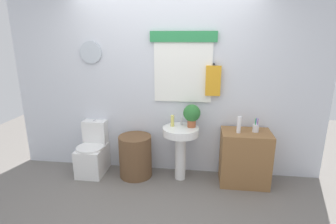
{
  "coord_description": "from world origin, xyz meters",
  "views": [
    {
      "loc": [
        0.51,
        -2.54,
        1.94
      ],
      "look_at": [
        0.08,
        0.8,
        0.98
      ],
      "focal_mm": 28.65,
      "sensor_mm": 36.0,
      "label": 1
    }
  ],
  "objects_px": {
    "pedestal_sink": "(181,141)",
    "soap_bottle": "(172,121)",
    "potted_plant": "(192,114)",
    "laundry_hamper": "(135,156)",
    "lotion_bottle": "(239,125)",
    "toothbrush_cup": "(256,128)",
    "toilet": "(93,153)",
    "wooden_cabinet": "(245,158)"
  },
  "relations": [
    {
      "from": "potted_plant",
      "to": "toothbrush_cup",
      "type": "relative_size",
      "value": 1.67
    },
    {
      "from": "potted_plant",
      "to": "toothbrush_cup",
      "type": "distance_m",
      "value": 0.85
    },
    {
      "from": "toothbrush_cup",
      "to": "pedestal_sink",
      "type": "bearing_deg",
      "value": -178.82
    },
    {
      "from": "pedestal_sink",
      "to": "toothbrush_cup",
      "type": "height_order",
      "value": "toothbrush_cup"
    },
    {
      "from": "toilet",
      "to": "pedestal_sink",
      "type": "distance_m",
      "value": 1.31
    },
    {
      "from": "lotion_bottle",
      "to": "wooden_cabinet",
      "type": "bearing_deg",
      "value": 19.72
    },
    {
      "from": "lotion_bottle",
      "to": "laundry_hamper",
      "type": "bearing_deg",
      "value": 178.35
    },
    {
      "from": "soap_bottle",
      "to": "lotion_bottle",
      "type": "relative_size",
      "value": 0.71
    },
    {
      "from": "wooden_cabinet",
      "to": "potted_plant",
      "type": "xyz_separation_m",
      "value": [
        -0.72,
        0.06,
        0.57
      ]
    },
    {
      "from": "lotion_bottle",
      "to": "potted_plant",
      "type": "bearing_deg",
      "value": 170.69
    },
    {
      "from": "laundry_hamper",
      "to": "potted_plant",
      "type": "height_order",
      "value": "potted_plant"
    },
    {
      "from": "wooden_cabinet",
      "to": "lotion_bottle",
      "type": "height_order",
      "value": "lotion_bottle"
    },
    {
      "from": "wooden_cabinet",
      "to": "toothbrush_cup",
      "type": "distance_m",
      "value": 0.43
    },
    {
      "from": "laundry_hamper",
      "to": "potted_plant",
      "type": "distance_m",
      "value": 1.01
    },
    {
      "from": "toilet",
      "to": "toothbrush_cup",
      "type": "bearing_deg",
      "value": -0.35
    },
    {
      "from": "pedestal_sink",
      "to": "soap_bottle",
      "type": "relative_size",
      "value": 4.89
    },
    {
      "from": "pedestal_sink",
      "to": "potted_plant",
      "type": "height_order",
      "value": "potted_plant"
    },
    {
      "from": "pedestal_sink",
      "to": "toothbrush_cup",
      "type": "relative_size",
      "value": 4.06
    },
    {
      "from": "pedestal_sink",
      "to": "potted_plant",
      "type": "bearing_deg",
      "value": 23.2
    },
    {
      "from": "lotion_bottle",
      "to": "toothbrush_cup",
      "type": "xyz_separation_m",
      "value": [
        0.22,
        0.06,
        -0.06
      ]
    },
    {
      "from": "lotion_bottle",
      "to": "pedestal_sink",
      "type": "bearing_deg",
      "value": 176.95
    },
    {
      "from": "pedestal_sink",
      "to": "toothbrush_cup",
      "type": "bearing_deg",
      "value": 1.18
    },
    {
      "from": "toothbrush_cup",
      "to": "toilet",
      "type": "bearing_deg",
      "value": 179.65
    },
    {
      "from": "pedestal_sink",
      "to": "toothbrush_cup",
      "type": "xyz_separation_m",
      "value": [
        0.97,
        0.02,
        0.23
      ]
    },
    {
      "from": "laundry_hamper",
      "to": "lotion_bottle",
      "type": "distance_m",
      "value": 1.49
    },
    {
      "from": "toilet",
      "to": "toothbrush_cup",
      "type": "xyz_separation_m",
      "value": [
        2.25,
        -0.01,
        0.5
      ]
    },
    {
      "from": "potted_plant",
      "to": "laundry_hamper",
      "type": "bearing_deg",
      "value": -175.6
    },
    {
      "from": "laundry_hamper",
      "to": "soap_bottle",
      "type": "height_order",
      "value": "soap_bottle"
    },
    {
      "from": "soap_bottle",
      "to": "lotion_bottle",
      "type": "bearing_deg",
      "value": -5.9
    },
    {
      "from": "laundry_hamper",
      "to": "soap_bottle",
      "type": "relative_size",
      "value": 3.89
    },
    {
      "from": "wooden_cabinet",
      "to": "lotion_bottle",
      "type": "bearing_deg",
      "value": -160.28
    },
    {
      "from": "potted_plant",
      "to": "toothbrush_cup",
      "type": "height_order",
      "value": "potted_plant"
    },
    {
      "from": "soap_bottle",
      "to": "lotion_bottle",
      "type": "xyz_separation_m",
      "value": [
        0.87,
        -0.09,
        0.01
      ]
    },
    {
      "from": "toilet",
      "to": "pedestal_sink",
      "type": "xyz_separation_m",
      "value": [
        1.28,
        -0.03,
        0.27
      ]
    },
    {
      "from": "potted_plant",
      "to": "soap_bottle",
      "type": "bearing_deg",
      "value": -177.8
    },
    {
      "from": "wooden_cabinet",
      "to": "toothbrush_cup",
      "type": "xyz_separation_m",
      "value": [
        0.11,
        0.02,
        0.42
      ]
    },
    {
      "from": "toilet",
      "to": "potted_plant",
      "type": "distance_m",
      "value": 1.56
    },
    {
      "from": "toilet",
      "to": "pedestal_sink",
      "type": "height_order",
      "value": "toilet"
    },
    {
      "from": "pedestal_sink",
      "to": "wooden_cabinet",
      "type": "height_order",
      "value": "pedestal_sink"
    },
    {
      "from": "potted_plant",
      "to": "lotion_bottle",
      "type": "relative_size",
      "value": 1.42
    },
    {
      "from": "soap_bottle",
      "to": "lotion_bottle",
      "type": "height_order",
      "value": "lotion_bottle"
    },
    {
      "from": "toilet",
      "to": "wooden_cabinet",
      "type": "bearing_deg",
      "value": -0.91
    }
  ]
}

